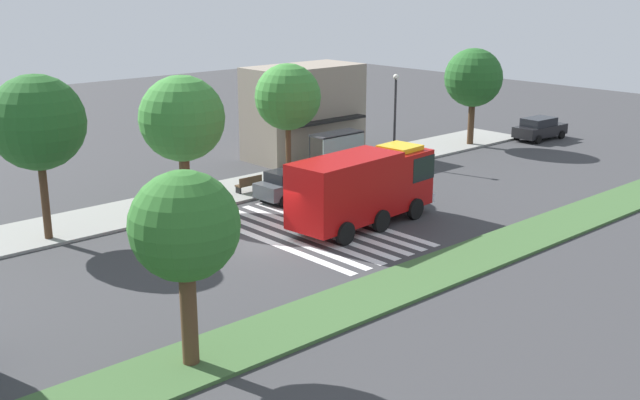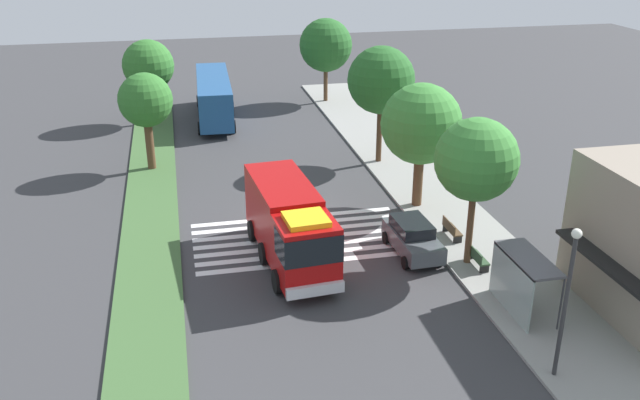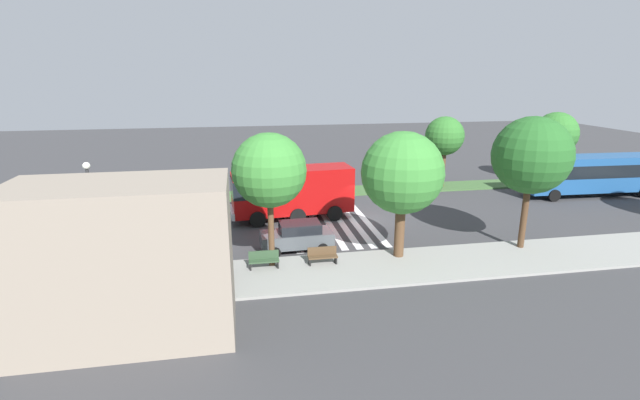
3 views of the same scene
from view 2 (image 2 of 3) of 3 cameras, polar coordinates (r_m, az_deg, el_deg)
ground_plane at (r=38.00m, az=-2.30°, el=-1.40°), size 120.00×120.00×0.00m
sidewalk at (r=40.16m, az=9.71°, el=-0.23°), size 60.00×4.52×0.14m
median_strip at (r=37.57m, az=-14.01°, el=-2.30°), size 60.00×3.00×0.14m
crosswalk at (r=35.50m, az=-1.51°, el=-3.22°), size 5.85×11.22×0.01m
fire_truck at (r=32.17m, az=-2.49°, el=-2.04°), size 8.86×3.41×3.68m
parked_car_west at (r=33.92m, az=7.76°, el=-3.10°), size 4.28×2.14×1.70m
transit_bus at (r=56.39m, az=-8.88°, el=8.72°), size 11.82×3.19×3.42m
bus_stop_shelter at (r=29.49m, az=16.37°, el=-5.93°), size 3.50×1.40×2.46m
bench_near_shelter at (r=33.21m, az=13.01°, el=-4.68°), size 1.60×0.50×0.90m
bench_west_of_shelter at (r=35.78m, az=10.93°, el=-2.40°), size 1.60×0.50×0.90m
street_lamp at (r=25.16m, az=20.01°, el=-7.19°), size 0.36×0.36×5.86m
sidewalk_tree_far_west at (r=60.38m, az=0.48°, el=12.83°), size 4.58×4.58×7.19m
sidewalk_tree_west at (r=44.77m, az=5.14°, el=9.95°), size 4.39×4.39×7.72m
sidewalk_tree_center at (r=37.99m, az=8.47°, el=6.28°), size 4.49×4.49×7.06m
sidewalk_tree_east at (r=31.60m, az=12.97°, el=3.28°), size 3.85×3.85×7.14m
median_tree_far_west at (r=55.62m, az=-14.19°, el=10.85°), size 3.99×3.99×6.51m
median_tree_west at (r=44.86m, az=-14.41°, el=8.03°), size 3.44×3.44×6.30m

